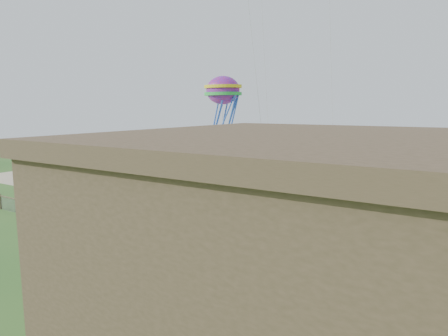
{
  "coord_description": "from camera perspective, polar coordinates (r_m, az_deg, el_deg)",
  "views": [
    {
      "loc": [
        13.73,
        -10.61,
        8.04
      ],
      "look_at": [
        1.9,
        8.0,
        4.7
      ],
      "focal_mm": 32.0,
      "sensor_mm": 36.0,
      "label": 1
    }
  ],
  "objects": [
    {
      "name": "motel",
      "position": [
        10.65,
        26.56,
        -17.55
      ],
      "size": [
        15.0,
        10.0,
        7.0
      ],
      "primitive_type": "cube",
      "color": "brown",
      "rests_on": "ground"
    },
    {
      "name": "ocean",
      "position": [
        78.25,
        22.18,
        2.08
      ],
      "size": [
        160.0,
        68.0,
        0.02
      ],
      "primitive_type": "cube",
      "color": "slate",
      "rests_on": "ground"
    },
    {
      "name": "picnic_table",
      "position": [
        16.27,
        1.82,
        -19.47
      ],
      "size": [
        1.96,
        1.57,
        0.76
      ],
      "primitive_type": null,
      "rotation": [
        0.0,
        0.0,
        0.12
      ],
      "color": "brown",
      "rests_on": "ground"
    },
    {
      "name": "motel_deck",
      "position": [
        17.46,
        28.03,
        -18.94
      ],
      "size": [
        15.0,
        2.0,
        0.5
      ],
      "primitive_type": "cube",
      "color": "brown",
      "rests_on": "ground"
    },
    {
      "name": "octopus_kite",
      "position": [
        31.38,
        -0.17,
        7.99
      ],
      "size": [
        3.78,
        3.26,
        6.53
      ],
      "primitive_type": null,
      "rotation": [
        0.0,
        0.0,
        0.38
      ],
      "color": "red"
    },
    {
      "name": "chainlink_fence",
      "position": [
        22.81,
        -6.85,
        -10.61
      ],
      "size": [
        36.2,
        0.2,
        1.25
      ],
      "primitive_type": null,
      "color": "#483D28",
      "rests_on": "ground"
    },
    {
      "name": "ground",
      "position": [
        19.12,
        -18.77,
        -16.72
      ],
      "size": [
        160.0,
        160.0,
        0.0
      ],
      "primitive_type": "plane",
      "color": "#2A5C1F",
      "rests_on": "ground"
    },
    {
      "name": "sand_beach",
      "position": [
        36.28,
        9.4,
        -4.29
      ],
      "size": [
        72.0,
        20.0,
        0.02
      ],
      "primitive_type": "cube",
      "color": "#BEB189",
      "rests_on": "ground"
    }
  ]
}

